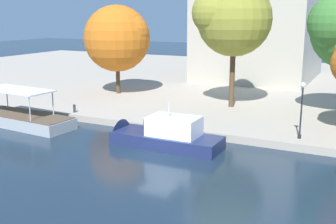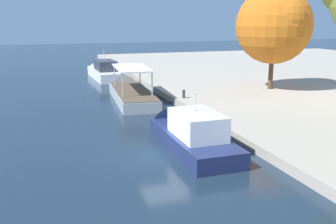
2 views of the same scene
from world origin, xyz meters
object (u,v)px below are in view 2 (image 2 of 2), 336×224
motor_yacht_2 (189,136)px  tree_3 (276,24)px  motor_yacht_0 (104,73)px  tour_boat_1 (131,95)px  mooring_bollard_0 (184,93)px

motor_yacht_2 → tree_3: tree_3 is taller
motor_yacht_0 → motor_yacht_2: bearing=178.6°
motor_yacht_0 → tour_boat_1: motor_yacht_0 is taller
tour_boat_1 → motor_yacht_2: size_ratio=1.33×
mooring_bollard_0 → tour_boat_1: bearing=-135.0°
motor_yacht_0 → mooring_bollard_0: size_ratio=13.67×
tour_boat_1 → mooring_bollard_0: bearing=-130.6°
tour_boat_1 → tree_3: bearing=-95.1°
tour_boat_1 → mooring_bollard_0: size_ratio=15.66×
motor_yacht_0 → tour_boat_1: bearing=178.8°
tour_boat_1 → mooring_bollard_0: (4.03, 4.03, 0.68)m
tree_3 → motor_yacht_2: bearing=-48.3°
tour_boat_1 → mooring_bollard_0: tour_boat_1 is taller
motor_yacht_0 → motor_yacht_2: 30.23m
tour_boat_1 → motor_yacht_2: bearing=-175.2°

